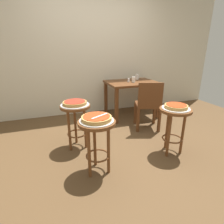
{
  "coord_description": "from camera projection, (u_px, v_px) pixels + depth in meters",
  "views": [
    {
      "loc": [
        -0.91,
        -2.21,
        1.37
      ],
      "look_at": [
        -0.17,
        -0.1,
        0.57
      ],
      "focal_mm": 28.9,
      "sensor_mm": 36.0,
      "label": 1
    }
  ],
  "objects": [
    {
      "name": "ground_plane",
      "position": [
        121.0,
        144.0,
        2.71
      ],
      "size": [
        6.0,
        6.0,
        0.0
      ],
      "primitive_type": "plane",
      "color": "brown"
    },
    {
      "name": "back_wall",
      "position": [
        92.0,
        41.0,
        3.67
      ],
      "size": [
        6.0,
        0.1,
        3.0
      ],
      "primitive_type": "cube",
      "color": "beige",
      "rests_on": "ground_plane"
    },
    {
      "name": "stool_foreground",
      "position": [
        97.0,
        134.0,
        1.96
      ],
      "size": [
        0.41,
        0.41,
        0.64
      ],
      "color": "brown",
      "rests_on": "ground_plane"
    },
    {
      "name": "serving_plate_foreground",
      "position": [
        97.0,
        121.0,
        1.91
      ],
      "size": [
        0.37,
        0.37,
        0.01
      ],
      "primitive_type": "cylinder",
      "color": "silver",
      "rests_on": "stool_foreground"
    },
    {
      "name": "pizza_foreground",
      "position": [
        97.0,
        118.0,
        1.9
      ],
      "size": [
        0.32,
        0.32,
        0.05
      ],
      "color": "tan",
      "rests_on": "serving_plate_foreground"
    },
    {
      "name": "stool_middle",
      "position": [
        174.0,
        120.0,
        2.35
      ],
      "size": [
        0.41,
        0.41,
        0.64
      ],
      "color": "brown",
      "rests_on": "ground_plane"
    },
    {
      "name": "serving_plate_middle",
      "position": [
        176.0,
        108.0,
        2.29
      ],
      "size": [
        0.35,
        0.35,
        0.01
      ],
      "primitive_type": "cylinder",
      "color": "silver",
      "rests_on": "stool_middle"
    },
    {
      "name": "pizza_middle",
      "position": [
        176.0,
        106.0,
        2.29
      ],
      "size": [
        0.29,
        0.29,
        0.05
      ],
      "color": "tan",
      "rests_on": "serving_plate_middle"
    },
    {
      "name": "stool_leftside",
      "position": [
        76.0,
        116.0,
        2.49
      ],
      "size": [
        0.41,
        0.41,
        0.64
      ],
      "color": "brown",
      "rests_on": "ground_plane"
    },
    {
      "name": "serving_plate_leftside",
      "position": [
        75.0,
        105.0,
        2.44
      ],
      "size": [
        0.38,
        0.38,
        0.01
      ],
      "primitive_type": "cylinder",
      "color": "silver",
      "rests_on": "stool_leftside"
    },
    {
      "name": "pizza_leftside",
      "position": [
        75.0,
        103.0,
        2.43
      ],
      "size": [
        0.32,
        0.32,
        0.05
      ],
      "color": "#B78442",
      "rests_on": "serving_plate_leftside"
    },
    {
      "name": "dining_table",
      "position": [
        132.0,
        87.0,
        3.69
      ],
      "size": [
        1.01,
        0.76,
        0.72
      ],
      "color": "#5B3319",
      "rests_on": "ground_plane"
    },
    {
      "name": "cup_near_edge",
      "position": [
        134.0,
        80.0,
        3.57
      ],
      "size": [
        0.07,
        0.07,
        0.11
      ],
      "primitive_type": "cylinder",
      "color": "silver",
      "rests_on": "dining_table"
    },
    {
      "name": "cup_far_edge",
      "position": [
        137.0,
        77.0,
        3.9
      ],
      "size": [
        0.08,
        0.08,
        0.11
      ],
      "primitive_type": "cylinder",
      "color": "silver",
      "rests_on": "dining_table"
    },
    {
      "name": "condiment_shaker",
      "position": [
        129.0,
        80.0,
        3.61
      ],
      "size": [
        0.04,
        0.04,
        0.07
      ],
      "primitive_type": "cylinder",
      "color": "white",
      "rests_on": "dining_table"
    },
    {
      "name": "wooden_chair",
      "position": [
        148.0,
        104.0,
        3.07
      ],
      "size": [
        0.51,
        0.51,
        0.85
      ],
      "color": "#5B3319",
      "rests_on": "ground_plane"
    },
    {
      "name": "pizza_server_knife",
      "position": [
        100.0,
        116.0,
        1.88
      ],
      "size": [
        0.2,
        0.13,
        0.01
      ],
      "primitive_type": "cube",
      "rotation": [
        0.0,
        0.0,
        0.5
      ],
      "color": "silver",
      "rests_on": "pizza_foreground"
    }
  ]
}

